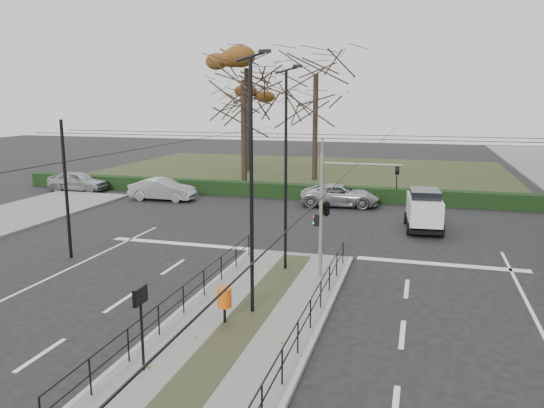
# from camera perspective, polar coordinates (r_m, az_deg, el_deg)

# --- Properties ---
(ground) EXTENTS (140.00, 140.00, 0.00)m
(ground) POSITION_cam_1_polar(r_m,az_deg,el_deg) (19.06, -0.38, -9.76)
(ground) COLOR black
(ground) RESTS_ON ground
(median_island) EXTENTS (4.40, 15.00, 0.14)m
(median_island) POSITION_cam_1_polar(r_m,az_deg,el_deg) (16.82, -2.81, -12.46)
(median_island) COLOR slate
(median_island) RESTS_ON ground
(park) EXTENTS (38.00, 26.00, 0.10)m
(park) POSITION_cam_1_polar(r_m,az_deg,el_deg) (50.75, 3.20, 3.49)
(park) COLOR #263219
(park) RESTS_ON ground
(hedge) EXTENTS (38.00, 1.00, 1.00)m
(hedge) POSITION_cam_1_polar(r_m,az_deg,el_deg) (37.87, -1.25, 1.57)
(hedge) COLOR black
(hedge) RESTS_ON ground
(median_railing) EXTENTS (4.14, 13.24, 0.92)m
(median_railing) POSITION_cam_1_polar(r_m,az_deg,el_deg) (16.39, -2.96, -9.69)
(median_railing) COLOR black
(median_railing) RESTS_ON median_island
(catenary) EXTENTS (20.00, 34.00, 6.00)m
(catenary) POSITION_cam_1_polar(r_m,az_deg,el_deg) (19.65, 0.92, 1.24)
(catenary) COLOR black
(catenary) RESTS_ON ground
(traffic_light) EXTENTS (3.22, 1.85, 4.73)m
(traffic_light) POSITION_cam_1_polar(r_m,az_deg,el_deg) (19.94, 6.09, -0.22)
(traffic_light) COLOR slate
(traffic_light) RESTS_ON median_island
(litter_bin) EXTENTS (0.43, 0.43, 1.11)m
(litter_bin) POSITION_cam_1_polar(r_m,az_deg,el_deg) (16.27, -5.15, -10.05)
(litter_bin) COLOR black
(litter_bin) RESTS_ON median_island
(info_panel) EXTENTS (0.12, 0.57, 2.18)m
(info_panel) POSITION_cam_1_polar(r_m,az_deg,el_deg) (13.61, -13.97, -10.52)
(info_panel) COLOR black
(info_panel) RESTS_ON median_island
(streetlamp_median_near) EXTENTS (0.68, 0.14, 8.09)m
(streetlamp_median_near) POSITION_cam_1_polar(r_m,az_deg,el_deg) (16.19, -2.17, 2.09)
(streetlamp_median_near) COLOR black
(streetlamp_median_near) RESTS_ON median_island
(streetlamp_median_far) EXTENTS (0.66, 0.14, 7.94)m
(streetlamp_median_far) POSITION_cam_1_polar(r_m,az_deg,el_deg) (20.54, 1.54, 3.81)
(streetlamp_median_far) COLOR black
(streetlamp_median_far) RESTS_ON median_island
(parked_car_first) EXTENTS (4.58, 2.08, 1.52)m
(parked_car_first) POSITION_cam_1_polar(r_m,az_deg,el_deg) (42.65, -20.16, 2.33)
(parked_car_first) COLOR #999BA0
(parked_car_first) RESTS_ON ground
(parked_car_second) EXTENTS (4.59, 1.70, 1.50)m
(parked_car_second) POSITION_cam_1_polar(r_m,az_deg,el_deg) (37.16, -11.69, 1.55)
(parked_car_second) COLOR #999BA0
(parked_car_second) RESTS_ON ground
(parked_car_fourth) EXTENTS (5.32, 2.89, 1.42)m
(parked_car_fourth) POSITION_cam_1_polar(r_m,az_deg,el_deg) (34.66, 7.32, 0.94)
(parked_car_fourth) COLOR #999BA0
(parked_car_fourth) RESTS_ON ground
(white_van) EXTENTS (2.10, 4.04, 2.17)m
(white_van) POSITION_cam_1_polar(r_m,az_deg,el_deg) (29.13, 16.03, -0.50)
(white_van) COLOR silver
(white_van) RESTS_ON ground
(rust_tree) EXTENTS (8.32, 8.32, 12.56)m
(rust_tree) POSITION_cam_1_polar(r_m,az_deg,el_deg) (50.49, -2.77, 14.36)
(rust_tree) COLOR black
(rust_tree) RESTS_ON park
(bare_tree_center) EXTENTS (8.17, 8.17, 11.68)m
(bare_tree_center) POSITION_cam_1_polar(r_m,az_deg,el_deg) (44.90, 4.74, 12.97)
(bare_tree_center) COLOR black
(bare_tree_center) RESTS_ON park
(bare_tree_near) EXTENTS (7.00, 7.00, 10.75)m
(bare_tree_near) POSITION_cam_1_polar(r_m,az_deg,el_deg) (40.14, -3.10, 12.28)
(bare_tree_near) COLOR black
(bare_tree_near) RESTS_ON park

